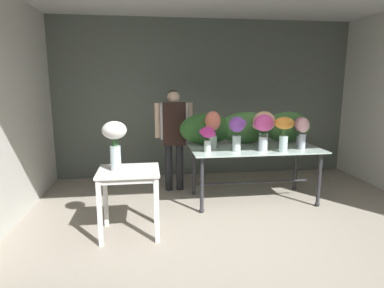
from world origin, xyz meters
name	(u,v)px	position (x,y,z in m)	size (l,w,h in m)	color
ground_plane	(225,204)	(0.00, 1.69, 0.00)	(7.43, 7.43, 0.00)	#9E9384
wall_back	(205,99)	(0.00, 3.38, 1.44)	(5.66, 0.12, 2.89)	slate
wall_left	(9,108)	(-2.83, 1.69, 1.44)	(0.12, 3.50, 2.89)	silver
display_table_glass	(254,156)	(0.46, 1.80, 0.69)	(1.89, 0.94, 0.82)	silver
side_table_white	(129,179)	(-1.32, 0.94, 0.67)	(0.69, 0.58, 0.78)	white
florist	(174,129)	(-0.68, 2.44, 1.01)	(0.61, 0.24, 1.64)	#232328
foliage_backdrop	(245,128)	(0.41, 2.15, 1.06)	(2.11, 0.31, 0.49)	#2D6028
vase_rosy_freesia	(301,128)	(1.22, 1.90, 1.07)	(0.21, 0.19, 0.43)	silver
vase_violet_anemones	(237,130)	(0.13, 1.60, 1.11)	(0.25, 0.22, 0.48)	silver
vase_blush_snapdragons	(303,131)	(1.09, 1.59, 1.09)	(0.18, 0.17, 0.45)	silver
vase_fuchsia_stock	(264,127)	(0.50, 1.56, 1.15)	(0.27, 0.27, 0.51)	silver
vase_magenta_hydrangea	(208,136)	(-0.28, 1.60, 1.04)	(0.23, 0.19, 0.36)	silver
vase_coral_peonies	(213,126)	(-0.15, 1.87, 1.14)	(0.23, 0.23, 0.54)	silver
vase_peach_tulips	(264,124)	(0.61, 1.84, 1.15)	(0.34, 0.33, 0.53)	silver
vase_sunset_lilies	(284,129)	(0.75, 1.46, 1.14)	(0.26, 0.26, 0.49)	silver
vase_white_roses_tall	(115,138)	(-1.46, 0.94, 1.15)	(0.27, 0.27, 0.56)	silver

